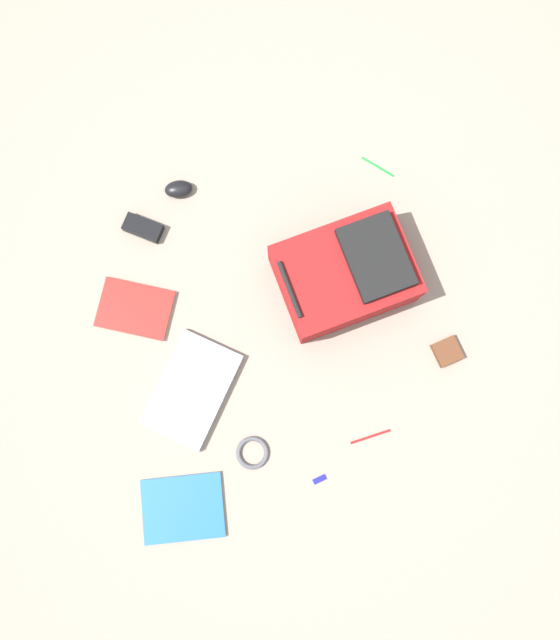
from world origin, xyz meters
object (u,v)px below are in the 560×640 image
object	(u,v)px
book_manual	(183,508)
earbud_pouch	(447,351)
power_brick	(143,228)
pen_blue	(378,166)
book_blue	(135,309)
backpack	(346,273)
computer_mouse	(179,189)
pen_black	(371,437)
laptop	(192,389)
usb_stick	(320,479)
cable_coil	(253,453)

from	to	relation	value
book_manual	earbud_pouch	distance (m)	1.03
book_manual	earbud_pouch	world-z (taller)	earbud_pouch
power_brick	pen_blue	size ratio (longest dim) A/B	1.00
book_blue	backpack	bearing A→B (deg)	-99.48
computer_mouse	power_brick	size ratio (longest dim) A/B	0.74
power_brick	pen_black	xyz separation A→B (m)	(-0.92, -0.52, -0.01)
pen_blue	earbud_pouch	xyz separation A→B (m)	(-0.70, -0.00, 0.01)
book_manual	pen_blue	distance (m)	1.36
power_brick	laptop	bearing A→B (deg)	-179.90
pen_black	usb_stick	bearing A→B (deg)	111.12
backpack	pen_blue	world-z (taller)	backpack
backpack	pen_blue	distance (m)	0.44
backpack	power_brick	world-z (taller)	backpack
book_blue	earbud_pouch	size ratio (longest dim) A/B	3.55
earbud_pouch	power_brick	bearing A→B (deg)	49.67
backpack	book_blue	size ratio (longest dim) A/B	1.47
book_blue	usb_stick	size ratio (longest dim) A/B	6.71
backpack	pen_black	xyz separation A→B (m)	(-0.54, 0.09, -0.09)
backpack	computer_mouse	size ratio (longest dim) A/B	4.52
backpack	pen_blue	bearing A→B (deg)	-35.28
power_brick	usb_stick	size ratio (longest dim) A/B	2.95
book_manual	pen_black	size ratio (longest dim) A/B	2.16
backpack	book_manual	bearing A→B (deg)	127.05
book_blue	power_brick	bearing A→B (deg)	-21.98
computer_mouse	pen_black	world-z (taller)	computer_mouse
earbud_pouch	cable_coil	bearing A→B (deg)	99.27
laptop	book_manual	distance (m)	0.39
earbud_pouch	usb_stick	bearing A→B (deg)	116.32
cable_coil	pen_blue	size ratio (longest dim) A/B	0.82
cable_coil	earbud_pouch	distance (m)	0.74
book_manual	earbud_pouch	xyz separation A→B (m)	(0.22, -1.00, 0.01)
cable_coil	book_blue	bearing A→B (deg)	22.12
backpack	pen_black	distance (m)	0.55
book_manual	cable_coil	world-z (taller)	cable_coil
cable_coil	usb_stick	world-z (taller)	cable_coil
backpack	cable_coil	xyz separation A→B (m)	(-0.47, 0.48, -0.09)
power_brick	pen_black	world-z (taller)	power_brick
book_manual	usb_stick	size ratio (longest dim) A/B	6.75
laptop	pen_blue	world-z (taller)	laptop
book_blue	computer_mouse	size ratio (longest dim) A/B	3.08
pen_black	pen_blue	bearing A→B (deg)	-20.66
power_brick	pen_blue	distance (m)	0.86
book_blue	book_manual	size ratio (longest dim) A/B	0.99
pen_black	earbud_pouch	size ratio (longest dim) A/B	1.65
cable_coil	pen_blue	bearing A→B (deg)	-41.64
pen_black	usb_stick	world-z (taller)	same
pen_blue	earbud_pouch	distance (m)	0.70
usb_stick	earbud_pouch	bearing A→B (deg)	-63.68
book_blue	cable_coil	xyz separation A→B (m)	(-0.59, -0.24, -0.00)
cable_coil	earbud_pouch	size ratio (longest dim) A/B	1.28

